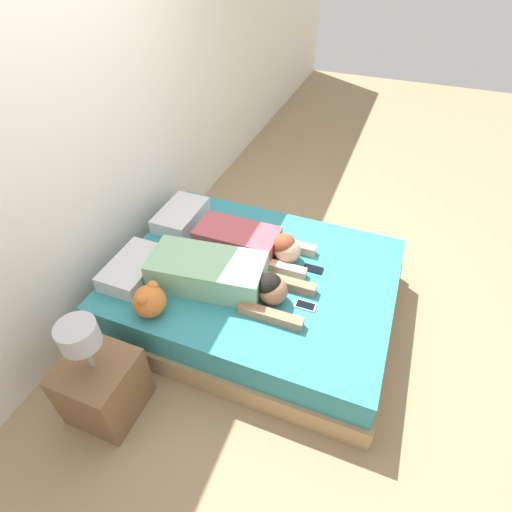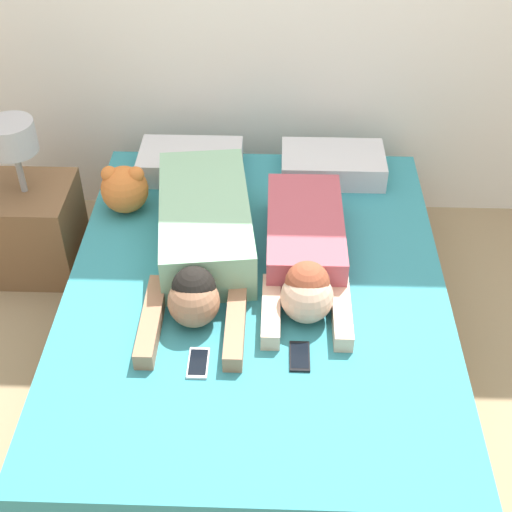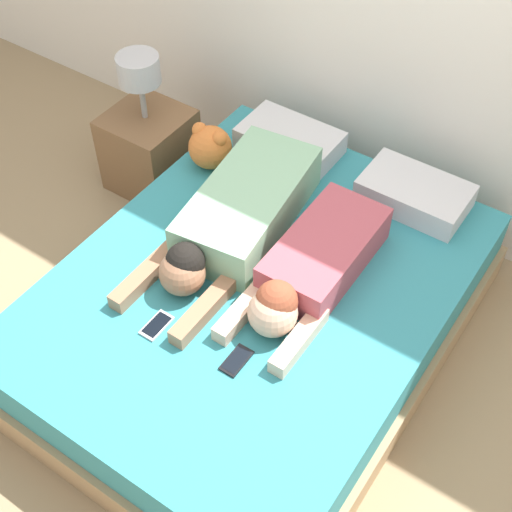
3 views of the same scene
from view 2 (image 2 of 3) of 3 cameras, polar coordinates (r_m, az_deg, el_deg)
The scene contains 10 objects.
ground_plane at distance 3.16m, azimuth 0.00°, elevation -7.93°, with size 12.00×12.00×0.00m, color #9E8460.
bed at distance 3.01m, azimuth 0.00°, elevation -5.30°, with size 1.58×2.03×0.42m.
pillow_head_left at distance 3.49m, azimuth -5.23°, elevation 7.51°, with size 0.49×0.30×0.12m.
pillow_head_right at distance 3.47m, azimuth 6.16°, elevation 7.29°, with size 0.49×0.30×0.12m.
person_left at distance 2.94m, azimuth -4.27°, elevation 1.54°, with size 0.47×1.14×0.23m.
person_right at distance 2.88m, azimuth 3.97°, elevation 0.33°, with size 0.34×0.90×0.23m.
cell_phone_left at distance 2.57m, azimuth -4.65°, elevation -8.53°, with size 0.07×0.14×0.01m.
cell_phone_right at distance 2.59m, azimuth 3.51°, elevation -8.02°, with size 0.07×0.14×0.01m.
plush_toy at distance 3.25m, azimuth -10.47°, elevation 5.34°, with size 0.21×0.21×0.22m.
nightstand at distance 3.59m, azimuth -17.42°, elevation 2.60°, with size 0.41×0.41×0.81m.
Camera 2 is at (0.07, -2.11, 2.35)m, focal length 50.00 mm.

